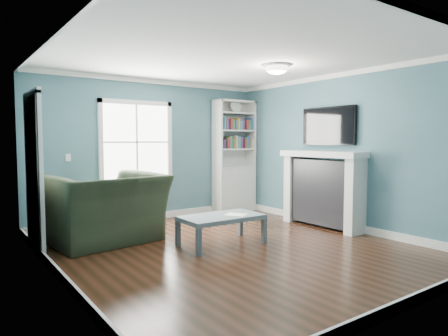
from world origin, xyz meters
TOP-DOWN VIEW (x-y plane):
  - floor at (0.00, 0.00)m, footprint 5.00×5.00m
  - room_walls at (0.00, 0.00)m, footprint 5.00×5.00m
  - trim at (0.00, 0.00)m, footprint 4.50×5.00m
  - window at (-0.30, 2.49)m, footprint 1.40×0.06m
  - bookshelf at (1.77, 2.30)m, footprint 0.90×0.35m
  - fireplace at (2.08, 0.20)m, footprint 0.44×1.58m
  - tv at (2.20, 0.20)m, footprint 0.06×1.10m
  - door at (-2.22, 1.40)m, footprint 0.12×0.98m
  - ceiling_fixture at (0.90, 0.10)m, footprint 0.38×0.38m
  - light_switch at (-1.50, 2.48)m, footprint 0.08×0.01m
  - recliner at (-1.29, 1.36)m, footprint 1.64×1.17m
  - coffee_table at (-0.00, 0.25)m, footprint 1.17×0.65m
  - paper_sheet at (0.19, 0.17)m, footprint 0.35×0.37m

SIDE VIEW (x-z plane):
  - floor at x=0.00m, z-range 0.00..0.00m
  - coffee_table at x=0.00m, z-range 0.16..0.58m
  - paper_sheet at x=0.19m, z-range 0.42..0.43m
  - fireplace at x=2.08m, z-range -0.01..1.29m
  - recliner at x=-1.29m, z-range 0.00..1.33m
  - bookshelf at x=1.77m, z-range -0.23..2.08m
  - door at x=-2.22m, z-range -0.01..2.16m
  - light_switch at x=-1.50m, z-range 1.14..1.26m
  - trim at x=0.00m, z-range -0.06..2.54m
  - window at x=-0.30m, z-range 0.70..2.20m
  - room_walls at x=0.00m, z-range -0.92..4.08m
  - tv at x=2.20m, z-range 1.40..2.05m
  - ceiling_fixture at x=0.90m, z-range 2.47..2.63m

